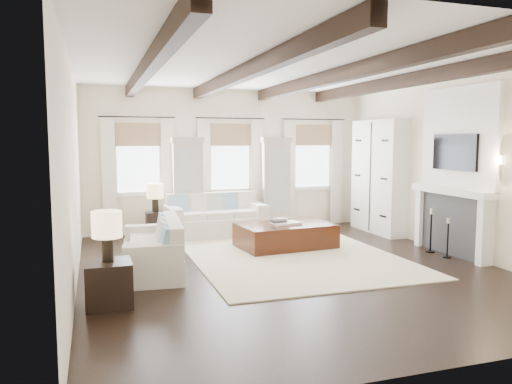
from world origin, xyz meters
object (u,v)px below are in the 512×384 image
object	(u,v)px
sofa_back	(215,218)
ottoman	(285,236)
side_table_front	(109,284)
side_table_back	(156,226)
sofa_left	(155,251)

from	to	relation	value
sofa_back	ottoman	distance (m)	1.92
ottoman	side_table_front	size ratio (longest dim) A/B	3.13
side_table_front	side_table_back	bearing A→B (deg)	75.39
sofa_left	side_table_back	world-z (taller)	sofa_left
sofa_back	sofa_left	bearing A→B (deg)	-121.07
ottoman	side_table_back	world-z (taller)	side_table_back
sofa_left	side_table_front	size ratio (longest dim) A/B	3.55
ottoman	sofa_left	bearing A→B (deg)	-164.22
side_table_back	side_table_front	bearing A→B (deg)	-104.61
sofa_left	side_table_back	distance (m)	2.63
sofa_left	side_table_back	size ratio (longest dim) A/B	3.48
sofa_back	ottoman	world-z (taller)	sofa_back
sofa_back	side_table_back	distance (m)	1.29
sofa_back	side_table_front	bearing A→B (deg)	-119.71
sofa_left	side_table_front	xyz separation A→B (m)	(-0.75, -1.46, -0.05)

